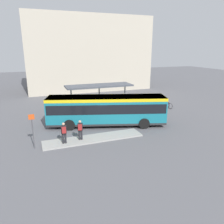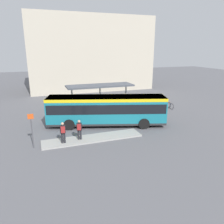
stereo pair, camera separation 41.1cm
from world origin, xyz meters
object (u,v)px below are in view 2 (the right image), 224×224
object	(u,v)px
platform_sign	(32,129)
bicycle_orange	(167,104)
pedestrian_companion	(79,129)
bicycle_blue	(169,105)
pedestrian_waiting	(63,131)
potted_planter_near_shelter	(97,111)
city_bus	(107,109)

from	to	relation	value
platform_sign	bicycle_orange	bearing A→B (deg)	23.51
platform_sign	pedestrian_companion	bearing A→B (deg)	1.75
bicycle_blue	platform_sign	xyz separation A→B (m)	(-16.83, -6.64, 1.17)
bicycle_blue	bicycle_orange	size ratio (longest dim) A/B	1.01
bicycle_blue	pedestrian_companion	bearing A→B (deg)	107.28
pedestrian_companion	pedestrian_waiting	bearing A→B (deg)	115.92
potted_planter_near_shelter	bicycle_orange	bearing A→B (deg)	7.90
pedestrian_waiting	bicycle_orange	distance (m)	16.51
city_bus	pedestrian_companion	size ratio (longest dim) A/B	6.92
bicycle_orange	platform_sign	world-z (taller)	platform_sign
potted_planter_near_shelter	platform_sign	size ratio (longest dim) A/B	0.53
bicycle_orange	platform_sign	xyz separation A→B (m)	(-16.99, -7.39, 1.18)
potted_planter_near_shelter	pedestrian_companion	bearing A→B (deg)	-118.12
pedestrian_companion	bicycle_blue	distance (m)	14.67
city_bus	pedestrian_waiting	world-z (taller)	city_bus
city_bus	pedestrian_waiting	size ratio (longest dim) A/B	6.71
city_bus	bicycle_orange	bearing A→B (deg)	40.65
city_bus	potted_planter_near_shelter	xyz separation A→B (m)	(-0.26, 2.87, -0.99)
pedestrian_waiting	platform_sign	world-z (taller)	platform_sign
bicycle_orange	platform_sign	bearing A→B (deg)	-70.88
bicycle_orange	potted_planter_near_shelter	size ratio (longest dim) A/B	1.19
bicycle_orange	pedestrian_waiting	bearing A→B (deg)	-67.18
pedestrian_waiting	bicycle_blue	xyz separation A→B (m)	(14.50, 6.79, -0.75)
bicycle_orange	pedestrian_companion	bearing A→B (deg)	-65.67
pedestrian_waiting	pedestrian_companion	bearing A→B (deg)	-75.52
potted_planter_near_shelter	platform_sign	xyz separation A→B (m)	(-6.85, -5.98, 0.79)
pedestrian_companion	bicycle_orange	distance (m)	15.16
pedestrian_waiting	bicycle_blue	bearing A→B (deg)	-61.20
pedestrian_companion	bicycle_blue	bearing A→B (deg)	-48.39
pedestrian_companion	city_bus	bearing A→B (deg)	-33.47
bicycle_orange	city_bus	bearing A→B (deg)	-70.96
pedestrian_companion	potted_planter_near_shelter	world-z (taller)	pedestrian_companion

